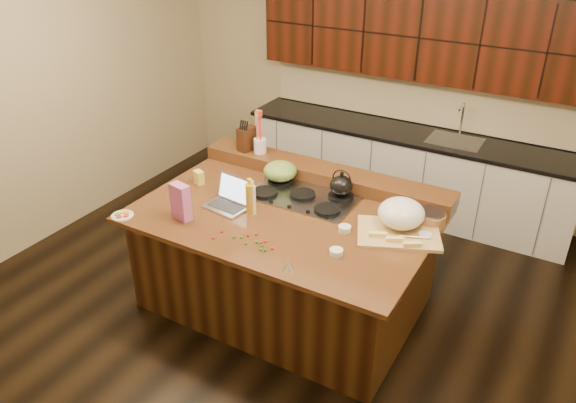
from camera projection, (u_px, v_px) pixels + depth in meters
The scene contains 35 objects.
room at pixel (285, 165), 4.39m from camera, with size 5.52×5.02×2.72m.
island at pixel (285, 259), 4.81m from camera, with size 2.40×1.60×0.92m.
back_ledge at pixel (324, 174), 5.10m from camera, with size 2.40×0.30×0.12m, color black.
cooktop at pixel (303, 196), 4.81m from camera, with size 0.92×0.52×0.05m.
back_counter at pixel (411, 127), 6.12m from camera, with size 3.70×0.66×2.40m.
kettle at pixel (341, 186), 4.72m from camera, with size 0.20×0.20×0.18m, color black.
green_bowl at pixel (280, 171), 4.99m from camera, with size 0.30×0.30×0.17m, color olive.
laptop at pixel (230, 199), 4.67m from camera, with size 0.38×0.32×0.24m.
oil_bottle at pixel (250, 199), 4.51m from camera, with size 0.07×0.07×0.27m, color gold.
vinegar_bottle at pixel (252, 200), 4.52m from camera, with size 0.06×0.06×0.25m, color silver.
wooden_tray at pixel (401, 218), 4.30m from camera, with size 0.75×0.66×0.25m.
ramekin_a at pixel (336, 252), 4.05m from camera, with size 0.10×0.10×0.04m, color white.
ramekin_b at pixel (425, 236), 4.23m from camera, with size 0.10×0.10×0.04m, color white.
ramekin_c at pixel (345, 229), 4.33m from camera, with size 0.10×0.10×0.04m, color white.
strainer_bowl at pixel (430, 218), 4.42m from camera, with size 0.24×0.24×0.09m, color #996B3F.
kitchen_timer at pixel (289, 265), 3.88m from camera, with size 0.08×0.08×0.07m, color silver.
pink_bag at pixel (181, 202), 4.44m from camera, with size 0.16×0.09×0.30m, color #B95793.
candy_plate at pixel (122, 216), 4.54m from camera, with size 0.18×0.18×0.01m, color white.
package_box at pixel (199, 178), 5.02m from camera, with size 0.09×0.06×0.13m, color #DFCD4F.
utensil_crock at pixel (260, 146), 5.33m from camera, with size 0.12×0.12×0.14m, color white.
knife_block at pixel (247, 139), 5.38m from camera, with size 0.11×0.18×0.22m, color black.
gumdrop_0 at pixel (265, 241), 4.20m from camera, with size 0.02×0.02×0.02m, color red.
gumdrop_1 at pixel (241, 237), 4.25m from camera, with size 0.02×0.02×0.02m, color #198C26.
gumdrop_2 at pixel (222, 232), 4.32m from camera, with size 0.02×0.02×0.02m, color red.
gumdrop_3 at pixel (261, 249), 4.10m from camera, with size 0.02×0.02×0.02m, color #198C26.
gumdrop_4 at pixel (256, 234), 4.28m from camera, with size 0.02×0.02×0.02m, color red.
gumdrop_5 at pixel (256, 242), 4.19m from camera, with size 0.02×0.02×0.02m, color #198C26.
gumdrop_6 at pixel (248, 235), 4.27m from camera, with size 0.02×0.02×0.02m, color red.
gumdrop_7 at pixel (234, 237), 4.25m from camera, with size 0.02×0.02×0.02m, color #198C26.
gumdrop_8 at pixel (213, 238), 4.24m from camera, with size 0.02×0.02×0.02m, color red.
gumdrop_9 at pixel (262, 245), 4.15m from camera, with size 0.02×0.02×0.02m, color #198C26.
gumdrop_10 at pixel (261, 243), 4.18m from camera, with size 0.02×0.02×0.02m, color red.
gumdrop_11 at pixel (265, 250), 4.09m from camera, with size 0.02×0.02×0.02m, color #198C26.
gumdrop_12 at pixel (273, 248), 4.11m from camera, with size 0.02×0.02×0.02m, color red.
gumdrop_13 at pixel (246, 243), 4.17m from camera, with size 0.02×0.02×0.02m, color #198C26.
Camera 1 is at (2.01, -3.44, 3.21)m, focal length 35.00 mm.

